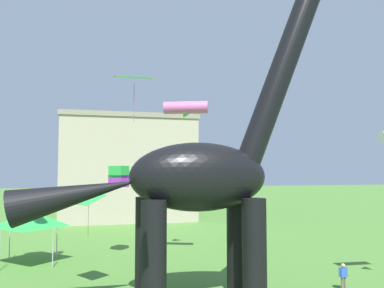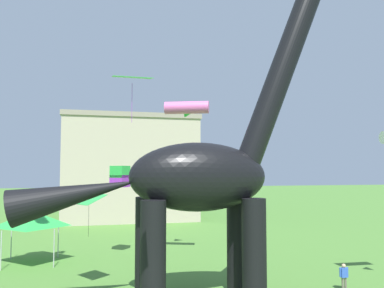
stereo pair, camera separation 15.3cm
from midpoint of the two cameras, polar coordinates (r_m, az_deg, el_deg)
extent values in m
cylinder|color=black|center=(18.34, 6.30, -13.92)|extent=(0.98, 0.98, 4.22)
cylinder|color=black|center=(16.64, 8.63, -14.95)|extent=(0.98, 0.98, 4.22)
cylinder|color=black|center=(17.37, -6.73, -14.49)|extent=(0.98, 0.98, 4.22)
cylinder|color=black|center=(15.56, -5.79, -15.76)|extent=(0.98, 0.98, 4.22)
ellipsoid|color=black|center=(16.55, 0.77, -4.71)|extent=(5.78, 2.49, 2.85)
cylinder|color=black|center=(18.40, 12.28, 9.78)|extent=(4.15, 1.07, 8.23)
cone|color=black|center=(16.02, -16.36, -6.92)|extent=(5.08, 1.42, 2.41)
cylinder|color=#6B6056|center=(20.03, 20.41, -18.17)|extent=(0.10, 0.10, 0.58)
cylinder|color=#6B6056|center=(20.11, 20.76, -18.10)|extent=(0.10, 0.10, 0.58)
cube|color=blue|center=(19.95, 20.55, -16.75)|extent=(0.32, 0.19, 0.41)
sphere|color=tan|center=(19.89, 20.53, -15.92)|extent=(0.18, 0.18, 0.18)
cylinder|color=blue|center=(19.85, 20.10, -16.77)|extent=(0.08, 0.08, 0.39)
cylinder|color=blue|center=(20.05, 20.99, -16.62)|extent=(0.08, 0.08, 0.39)
cylinder|color=#B2B2B7|center=(26.69, -18.88, -12.86)|extent=(0.06, 0.06, 2.10)
cylinder|color=#B2B2B7|center=(24.03, -19.42, -13.88)|extent=(0.06, 0.06, 2.10)
cylinder|color=#B2B2B7|center=(27.03, -24.74, -12.60)|extent=(0.06, 0.06, 2.10)
cylinder|color=#B2B2B7|center=(24.41, -25.92, -13.55)|extent=(0.06, 0.06, 2.10)
pyramid|color=green|center=(25.29, -22.15, -9.86)|extent=(3.15, 3.15, 0.90)
cube|color=green|center=(11.37, -8.63, 9.40)|extent=(1.11, 0.84, 0.17)
cylinder|color=purple|center=(11.23, -8.67, 5.85)|extent=(0.01, 0.01, 1.10)
cylinder|color=pink|center=(23.91, -1.06, 5.21)|extent=(2.72, 1.62, 0.74)
cone|color=green|center=(25.32, -0.63, 4.70)|extent=(0.89, 0.96, 0.77)
cube|color=green|center=(18.77, -14.76, -7.63)|extent=(1.65, 1.78, 0.43)
cylinder|color=black|center=(18.86, -14.81, -10.50)|extent=(0.01, 0.01, 1.46)
cube|color=green|center=(25.34, -10.56, -3.91)|extent=(1.30, 1.30, 0.74)
cube|color=purple|center=(25.35, -10.57, -5.21)|extent=(1.30, 1.30, 0.74)
cube|color=#B7A893|center=(46.99, -9.52, -3.69)|extent=(14.02, 12.79, 10.79)
cube|color=gray|center=(47.33, -9.44, 3.16)|extent=(14.30, 13.04, 0.50)
camera|label=1|loc=(0.08, -90.25, 0.02)|focal=37.39mm
camera|label=2|loc=(0.08, 89.75, -0.02)|focal=37.39mm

